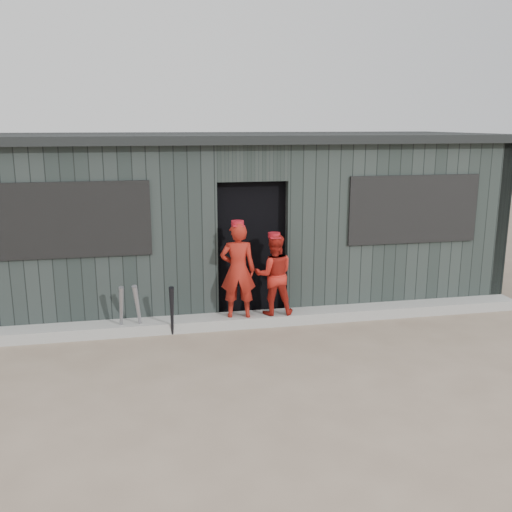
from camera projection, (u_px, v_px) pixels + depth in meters
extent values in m
plane|color=#756250|center=(288.00, 379.00, 6.35)|extent=(80.00, 80.00, 0.00)
cube|color=gray|center=(256.00, 319.00, 8.07)|extent=(8.00, 0.36, 0.15)
cone|color=gray|center=(138.00, 310.00, 7.56)|extent=(0.14, 0.33, 0.74)
cone|color=gray|center=(121.00, 311.00, 7.53)|extent=(0.12, 0.27, 0.72)
cone|color=black|center=(172.00, 311.00, 7.55)|extent=(0.07, 0.21, 0.71)
imported|color=maroon|center=(238.00, 270.00, 7.81)|extent=(0.53, 0.39, 1.33)
imported|color=#A91E14|center=(274.00, 275.00, 7.96)|extent=(0.59, 0.48, 1.14)
imported|color=#ACACAC|center=(257.00, 269.00, 8.62)|extent=(0.68, 0.51, 1.25)
cube|color=black|center=(236.00, 221.00, 9.42)|extent=(7.60, 2.70, 2.20)
cube|color=#272F2D|center=(87.00, 240.00, 7.64)|extent=(3.50, 0.20, 2.50)
cube|color=#2B3330|center=(400.00, 228.00, 8.50)|extent=(3.50, 0.20, 2.50)
cube|color=#272F2C|center=(252.00, 163.00, 7.84)|extent=(1.00, 0.20, 0.50)
cube|color=#28302D|center=(451.00, 211.00, 10.16)|extent=(0.20, 3.00, 2.50)
cube|color=#282F2D|center=(224.00, 206.00, 10.74)|extent=(8.00, 0.20, 2.50)
cube|color=black|center=(235.00, 137.00, 9.11)|extent=(8.30, 3.30, 0.12)
cube|color=black|center=(73.00, 220.00, 7.42)|extent=(2.00, 0.04, 1.00)
cube|color=black|center=(414.00, 209.00, 8.35)|extent=(2.00, 0.04, 1.00)
cube|color=black|center=(233.00, 222.00, 8.46)|extent=(0.22, 0.22, 0.93)
cube|color=black|center=(261.00, 225.00, 8.49)|extent=(0.25, 0.23, 0.85)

